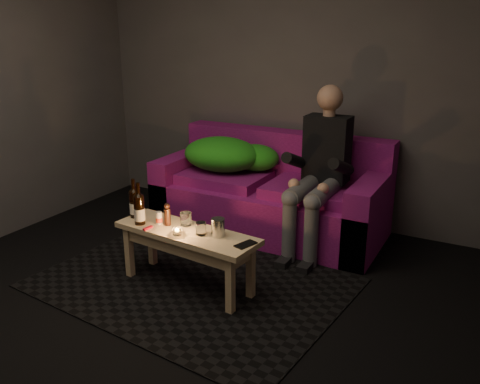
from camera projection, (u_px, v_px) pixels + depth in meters
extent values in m
plane|color=black|center=(144.00, 327.00, 3.15)|extent=(4.50, 4.50, 0.00)
plane|color=#4B484A|center=(291.00, 81.00, 4.63)|extent=(4.00, 0.00, 4.00)
cube|color=black|center=(192.00, 283.00, 3.68)|extent=(2.27, 1.75, 0.01)
cube|color=#6F0E5A|center=(269.00, 209.00, 4.56)|extent=(2.00, 0.90, 0.42)
cube|color=#6F0E5A|center=(285.00, 155.00, 4.71)|extent=(2.00, 0.22, 0.44)
cube|color=#6F0E5A|center=(186.00, 184.00, 4.93)|extent=(0.20, 0.90, 0.62)
cube|color=#6F0E5A|center=(369.00, 216.00, 4.12)|extent=(0.20, 0.90, 0.62)
cube|color=#6F0E5A|center=(226.00, 177.00, 4.63)|extent=(0.75, 0.60, 0.10)
cube|color=#6F0E5A|center=(312.00, 191.00, 4.25)|extent=(0.75, 0.60, 0.10)
ellipsoid|color=green|center=(222.00, 154.00, 4.64)|extent=(0.72, 0.56, 0.30)
ellipsoid|color=green|center=(256.00, 158.00, 4.64)|extent=(0.44, 0.36, 0.24)
ellipsoid|color=green|center=(208.00, 156.00, 4.86)|extent=(0.32, 0.26, 0.16)
cube|color=black|center=(327.00, 149.00, 4.19)|extent=(0.36, 0.22, 0.55)
sphere|color=tan|center=(330.00, 98.00, 4.06)|extent=(0.21, 0.21, 0.21)
cylinder|color=#494C53|center=(302.00, 190.00, 4.06)|extent=(0.14, 0.50, 0.14)
cylinder|color=#494C53|center=(323.00, 193.00, 3.98)|extent=(0.14, 0.50, 0.14)
cylinder|color=#494C53|center=(289.00, 232.00, 3.94)|extent=(0.11, 0.11, 0.51)
cylinder|color=#494C53|center=(311.00, 236.00, 3.86)|extent=(0.11, 0.11, 0.51)
cube|color=black|center=(285.00, 261.00, 3.97)|extent=(0.09, 0.22, 0.06)
cube|color=black|center=(307.00, 266.00, 3.88)|extent=(0.09, 0.22, 0.06)
cube|color=tan|center=(186.00, 233.00, 3.51)|extent=(1.09, 0.44, 0.04)
cube|color=tan|center=(187.00, 242.00, 3.53)|extent=(0.95, 0.35, 0.10)
cube|color=tan|center=(129.00, 252.00, 3.72)|extent=(0.05, 0.05, 0.40)
cube|color=tan|center=(152.00, 241.00, 3.91)|extent=(0.05, 0.05, 0.40)
cube|color=tan|center=(230.00, 286.00, 3.24)|extent=(0.05, 0.05, 0.40)
cube|color=tan|center=(251.00, 271.00, 3.43)|extent=(0.05, 0.05, 0.40)
cylinder|color=black|center=(134.00, 204.00, 3.72)|extent=(0.07, 0.07, 0.20)
cylinder|color=white|center=(135.00, 208.00, 3.73)|extent=(0.07, 0.07, 0.08)
cone|color=black|center=(133.00, 189.00, 3.68)|extent=(0.07, 0.07, 0.03)
cylinder|color=black|center=(133.00, 185.00, 3.67)|extent=(0.03, 0.03, 0.09)
cylinder|color=black|center=(139.00, 210.00, 3.59)|extent=(0.07, 0.07, 0.21)
cylinder|color=white|center=(140.00, 214.00, 3.60)|extent=(0.08, 0.08, 0.09)
cone|color=black|center=(138.00, 194.00, 3.55)|extent=(0.07, 0.07, 0.03)
cylinder|color=black|center=(138.00, 190.00, 3.54)|extent=(0.03, 0.03, 0.10)
cylinder|color=silver|center=(159.00, 218.00, 3.60)|extent=(0.05, 0.05, 0.09)
cylinder|color=black|center=(167.00, 217.00, 3.58)|extent=(0.05, 0.05, 0.12)
cylinder|color=white|center=(186.00, 219.00, 3.58)|extent=(0.09, 0.09, 0.09)
cylinder|color=white|center=(177.00, 232.00, 3.42)|extent=(0.06, 0.06, 0.05)
sphere|color=orange|center=(177.00, 230.00, 3.42)|extent=(0.02, 0.02, 0.02)
cylinder|color=white|center=(201.00, 229.00, 3.42)|extent=(0.09, 0.09, 0.09)
cylinder|color=#B0B3B7|center=(218.00, 227.00, 3.39)|extent=(0.11, 0.11, 0.13)
cube|color=black|center=(246.00, 244.00, 3.27)|extent=(0.12, 0.17, 0.01)
cube|color=#B50B1F|center=(148.00, 228.00, 3.53)|extent=(0.03, 0.08, 0.01)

